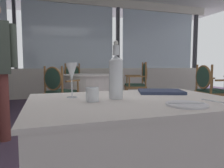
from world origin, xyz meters
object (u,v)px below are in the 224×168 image
dining_chair_0_1 (58,88)px  menu_book (161,92)px  dining_chair_0_0 (74,79)px  dining_chair_2_2 (209,87)px  side_plate (186,105)px  wine_glass (72,72)px  water_bottle (116,75)px  water_tumbler (92,94)px  dining_chair_0_2 (139,81)px

dining_chair_0_1 → menu_book: bearing=-120.6°
dining_chair_0_0 → dining_chair_2_2: dining_chair_0_0 is taller
side_plate → wine_glass: (-0.50, 0.43, 0.15)m
water_bottle → water_tumbler: (-0.16, -0.06, -0.10)m
menu_book → dining_chair_2_2: size_ratio=0.32×
side_plate → dining_chair_0_1: (-0.45, 2.93, -0.20)m
dining_chair_0_0 → dining_chair_0_1: (-0.52, -1.78, -0.04)m
water_tumbler → dining_chair_2_2: size_ratio=0.08×
menu_book → side_plate: bearing=-85.8°
wine_glass → dining_chair_2_2: 3.04m
wine_glass → dining_chair_0_1: (0.05, 2.50, -0.35)m
side_plate → menu_book: menu_book is taller
dining_chair_0_1 → dining_chair_2_2: 2.67m
menu_book → dining_chair_0_1: size_ratio=0.33×
side_plate → dining_chair_0_2: (1.35, 3.36, -0.15)m
dining_chair_0_1 → dining_chair_2_2: size_ratio=0.97×
wine_glass → dining_chair_0_1: 2.52m
dining_chair_2_2 → side_plate: bearing=-128.9°
dining_chair_0_0 → water_bottle: bearing=-18.0°
menu_book → dining_chair_0_2: bearing=87.5°
wine_glass → dining_chair_0_2: bearing=57.7°
side_plate → dining_chair_0_2: bearing=68.1°
menu_book → dining_chair_0_0: dining_chair_0_0 is taller
wine_glass → dining_chair_0_1: size_ratio=0.23×
side_plate → wine_glass: wine_glass is taller
dining_chair_0_0 → dining_chair_0_2: bearing=30.0°
dining_chair_0_2 → side_plate: bearing=84.3°
water_bottle → dining_chair_0_1: size_ratio=0.37×
water_bottle → dining_chair_2_2: size_ratio=0.36×
water_tumbler → dining_chair_2_2: 3.05m
dining_chair_2_2 → dining_chair_0_2: bearing=124.5°
wine_glass → dining_chair_0_0: (0.57, 4.28, -0.31)m
water_bottle → dining_chair_2_2: bearing=36.4°
side_plate → dining_chair_0_2: 3.63m
dining_chair_0_2 → menu_book: bearing=83.4°
menu_book → dining_chair_0_2: 3.17m
side_plate → dining_chair_0_0: 4.71m
dining_chair_2_2 → water_tumbler: bearing=-137.9°
water_tumbler → dining_chair_0_0: bearing=83.8°
dining_chair_0_0 → dining_chair_0_1: bearing=-29.9°
menu_book → dining_chair_0_1: dining_chair_0_1 is taller
wine_glass → dining_chair_0_0: 4.33m
side_plate → water_bottle: 0.43m
water_tumbler → dining_chair_0_1: (-0.03, 2.67, -0.24)m
dining_chair_0_1 → water_tumbler: bearing=-133.0°
water_tumbler → water_bottle: bearing=20.5°
dining_chair_0_0 → dining_chair_0_1: size_ratio=1.07×
menu_book → dining_chair_0_2: (1.22, 2.92, -0.15)m
water_bottle → wine_glass: 0.27m
dining_chair_0_1 → wine_glass: bearing=-135.0°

